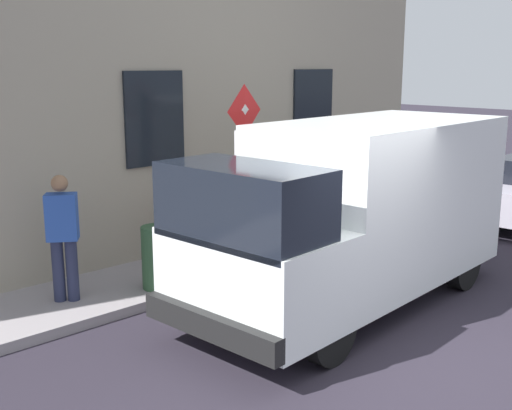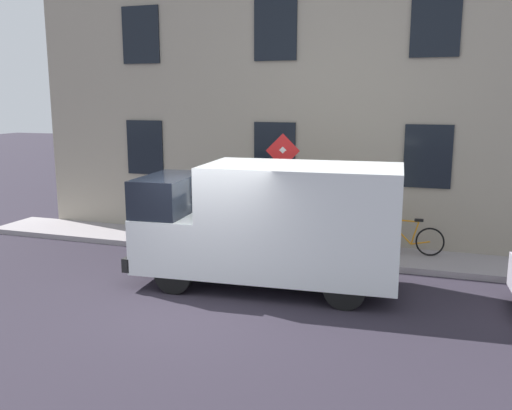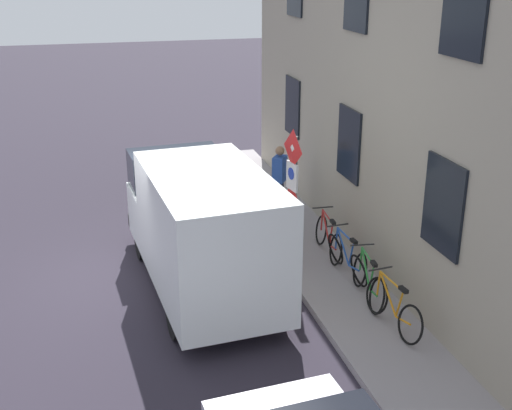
# 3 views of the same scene
# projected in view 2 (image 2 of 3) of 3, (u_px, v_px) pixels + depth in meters

# --- Properties ---
(ground_plane) EXTENTS (80.00, 80.00, 0.00)m
(ground_plane) POSITION_uv_depth(u_px,v_px,m) (204.00, 301.00, 10.43)
(ground_plane) COLOR #28232E
(sidewalk_slab) EXTENTS (1.65, 15.75, 0.14)m
(sidewalk_slab) POSITION_uv_depth(u_px,v_px,m) (265.00, 247.00, 13.92)
(sidewalk_slab) COLOR gray
(sidewalk_slab) RESTS_ON ground_plane
(building_facade) EXTENTS (0.75, 13.75, 7.55)m
(building_facade) POSITION_uv_depth(u_px,v_px,m) (279.00, 98.00, 14.30)
(building_facade) COLOR #9D9381
(building_facade) RESTS_ON ground_plane
(sign_post_stacked) EXTENTS (0.18, 0.56, 2.71)m
(sign_post_stacked) POSITION_uv_depth(u_px,v_px,m) (282.00, 183.00, 12.80)
(sign_post_stacked) COLOR #474C47
(sign_post_stacked) RESTS_ON sidewalk_slab
(delivery_van) EXTENTS (2.37, 5.46, 2.50)m
(delivery_van) POSITION_uv_depth(u_px,v_px,m) (272.00, 222.00, 11.04)
(delivery_van) COLOR white
(delivery_van) RESTS_ON ground_plane
(bicycle_orange) EXTENTS (0.46, 1.72, 0.89)m
(bicycle_orange) POSITION_uv_depth(u_px,v_px,m) (407.00, 239.00, 13.01)
(bicycle_orange) COLOR black
(bicycle_orange) RESTS_ON sidewalk_slab
(bicycle_green) EXTENTS (0.48, 1.72, 0.89)m
(bicycle_green) POSITION_uv_depth(u_px,v_px,m) (363.00, 235.00, 13.34)
(bicycle_green) COLOR black
(bicycle_green) RESTS_ON sidewalk_slab
(bicycle_blue) EXTENTS (0.46, 1.72, 0.89)m
(bicycle_blue) POSITION_uv_depth(u_px,v_px,m) (322.00, 232.00, 13.65)
(bicycle_blue) COLOR black
(bicycle_blue) RESTS_ON sidewalk_slab
(bicycle_red) EXTENTS (0.46, 1.72, 0.89)m
(bicycle_red) POSITION_uv_depth(u_px,v_px,m) (282.00, 229.00, 13.97)
(bicycle_red) COLOR black
(bicycle_red) RESTS_ON sidewalk_slab
(pedestrian) EXTENTS (0.44, 0.48, 1.72)m
(pedestrian) POSITION_uv_depth(u_px,v_px,m) (187.00, 204.00, 14.34)
(pedestrian) COLOR #262B47
(pedestrian) RESTS_ON sidewalk_slab
(litter_bin) EXTENTS (0.44, 0.44, 0.90)m
(litter_bin) POSITION_uv_depth(u_px,v_px,m) (224.00, 229.00, 13.66)
(litter_bin) COLOR #2D5133
(litter_bin) RESTS_ON sidewalk_slab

